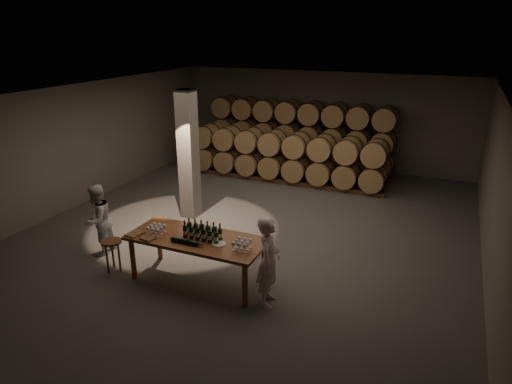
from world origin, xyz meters
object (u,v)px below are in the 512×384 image
at_px(tasting_table, 197,243).
at_px(plate, 219,244).
at_px(person_man, 269,261).
at_px(notebook_near, 148,238).
at_px(person_woman, 98,220).
at_px(stool, 112,246).
at_px(bottle_cluster, 202,233).

height_order(tasting_table, plate, plate).
bearing_deg(plate, person_man, -5.16).
distance_m(notebook_near, person_woman, 1.80).
distance_m(stool, person_man, 3.25).
relative_size(stool, person_woman, 0.43).
bearing_deg(tasting_table, notebook_near, -152.30).
bearing_deg(person_man, person_woman, 75.48).
bearing_deg(notebook_near, plate, 23.69).
bearing_deg(plate, person_woman, 175.67).
xyz_separation_m(plate, stool, (-2.23, -0.28, -0.37)).
xyz_separation_m(tasting_table, person_man, (1.51, -0.17, 0.02)).
xyz_separation_m(plate, person_man, (1.00, -0.09, -0.09)).
xyz_separation_m(tasting_table, bottle_cluster, (0.13, -0.01, 0.23)).
bearing_deg(notebook_near, tasting_table, 36.86).
relative_size(stool, person_man, 0.40).
height_order(bottle_cluster, person_man, person_man).
bearing_deg(person_man, plate, 74.86).
distance_m(bottle_cluster, notebook_near, 1.02).
bearing_deg(person_man, bottle_cluster, 73.20).
height_order(tasting_table, stool, tasting_table).
distance_m(plate, notebook_near, 1.34).
distance_m(tasting_table, bottle_cluster, 0.26).
relative_size(tasting_table, plate, 10.18).
height_order(bottle_cluster, person_woman, person_woman).
bearing_deg(bottle_cluster, plate, -11.19).
height_order(bottle_cluster, notebook_near, bottle_cluster).
bearing_deg(bottle_cluster, person_woman, 176.67).
bearing_deg(notebook_near, stool, -174.33).
distance_m(bottle_cluster, plate, 0.40).
relative_size(tasting_table, person_man, 1.59).
bearing_deg(stool, person_woman, 146.67).
distance_m(tasting_table, person_woman, 2.50).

